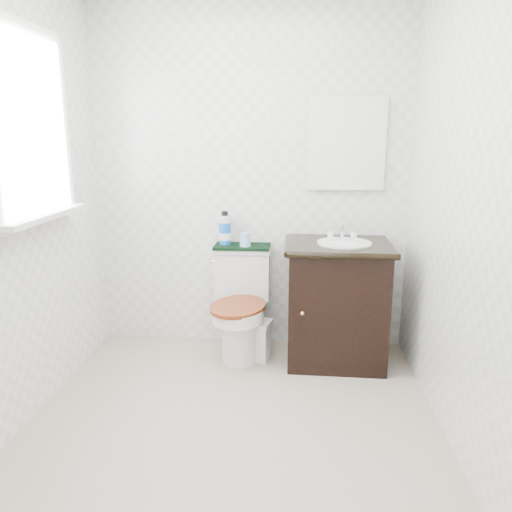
# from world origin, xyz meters

# --- Properties ---
(floor) EXTENTS (2.40, 2.40, 0.00)m
(floor) POSITION_xyz_m (0.00, 0.00, 0.00)
(floor) COLOR #B9A995
(floor) RESTS_ON ground
(wall_back) EXTENTS (2.40, 0.00, 2.40)m
(wall_back) POSITION_xyz_m (0.00, 1.20, 1.20)
(wall_back) COLOR white
(wall_back) RESTS_ON ground
(wall_front) EXTENTS (2.40, 0.00, 2.40)m
(wall_front) POSITION_xyz_m (0.00, -1.20, 1.20)
(wall_front) COLOR white
(wall_front) RESTS_ON ground
(wall_left) EXTENTS (0.00, 2.40, 2.40)m
(wall_left) POSITION_xyz_m (-1.10, 0.00, 1.20)
(wall_left) COLOR white
(wall_left) RESTS_ON ground
(wall_right) EXTENTS (0.00, 2.40, 2.40)m
(wall_right) POSITION_xyz_m (1.10, 0.00, 1.20)
(wall_right) COLOR white
(wall_right) RESTS_ON ground
(window) EXTENTS (0.02, 0.70, 0.90)m
(window) POSITION_xyz_m (-1.07, 0.25, 1.55)
(window) COLOR white
(window) RESTS_ON wall_left
(mirror) EXTENTS (0.50, 0.02, 0.60)m
(mirror) POSITION_xyz_m (0.66, 1.18, 1.45)
(mirror) COLOR silver
(mirror) RESTS_ON wall_back
(toilet) EXTENTS (0.43, 0.65, 0.74)m
(toilet) POSITION_xyz_m (-0.05, 0.97, 0.33)
(toilet) COLOR white
(toilet) RESTS_ON floor
(vanity) EXTENTS (0.69, 0.59, 0.92)m
(vanity) POSITION_xyz_m (0.61, 0.90, 0.43)
(vanity) COLOR black
(vanity) RESTS_ON floor
(trash_bin) EXTENTS (0.23, 0.20, 0.28)m
(trash_bin) POSITION_xyz_m (0.07, 0.86, 0.14)
(trash_bin) COLOR white
(trash_bin) RESTS_ON floor
(towel) EXTENTS (0.39, 0.22, 0.02)m
(towel) POSITION_xyz_m (-0.05, 1.09, 0.75)
(towel) COLOR black
(towel) RESTS_ON toilet
(mouthwash_bottle) EXTENTS (0.08, 0.08, 0.24)m
(mouthwash_bottle) POSITION_xyz_m (-0.17, 1.12, 0.86)
(mouthwash_bottle) COLOR blue
(mouthwash_bottle) RESTS_ON towel
(cup) EXTENTS (0.08, 0.08, 0.10)m
(cup) POSITION_xyz_m (-0.03, 1.06, 0.80)
(cup) COLOR #89B9E1
(cup) RESTS_ON towel
(soap_bar) EXTENTS (0.07, 0.04, 0.02)m
(soap_bar) POSITION_xyz_m (0.61, 1.03, 0.83)
(soap_bar) COLOR #1A7E79
(soap_bar) RESTS_ON vanity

